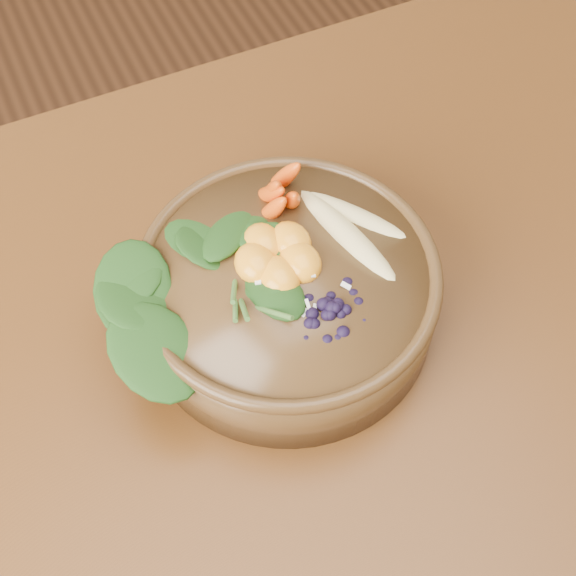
% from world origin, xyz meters
% --- Properties ---
extents(ground, '(4.00, 4.00, 0.00)m').
position_xyz_m(ground, '(0.00, 0.00, 0.00)').
color(ground, '#381E0F').
rests_on(ground, ground).
extents(dining_table, '(1.60, 0.90, 0.75)m').
position_xyz_m(dining_table, '(0.00, 0.00, 0.66)').
color(dining_table, '#331C0C').
rests_on(dining_table, ground).
extents(stoneware_bowl, '(0.32, 0.32, 0.07)m').
position_xyz_m(stoneware_bowl, '(-0.20, 0.10, 0.79)').
color(stoneware_bowl, '#51351A').
rests_on(stoneware_bowl, dining_table).
extents(kale_heap, '(0.21, 0.19, 0.04)m').
position_xyz_m(kale_heap, '(-0.25, 0.14, 0.84)').
color(kale_heap, '#1F4716').
rests_on(kale_heap, stoneware_bowl).
extents(carrot_cluster, '(0.07, 0.07, 0.07)m').
position_xyz_m(carrot_cluster, '(-0.17, 0.18, 0.86)').
color(carrot_cluster, '#EB4B10').
rests_on(carrot_cluster, stoneware_bowl).
extents(banana_halves, '(0.10, 0.15, 0.03)m').
position_xyz_m(banana_halves, '(-0.13, 0.12, 0.83)').
color(banana_halves, '#E0CC84').
rests_on(banana_halves, stoneware_bowl).
extents(mandarin_cluster, '(0.09, 0.10, 0.03)m').
position_xyz_m(mandarin_cluster, '(-0.20, 0.11, 0.84)').
color(mandarin_cluster, orange).
rests_on(mandarin_cluster, stoneware_bowl).
extents(blueberry_pile, '(0.14, 0.12, 0.04)m').
position_xyz_m(blueberry_pile, '(-0.18, 0.04, 0.84)').
color(blueberry_pile, black).
rests_on(blueberry_pile, stoneware_bowl).
extents(coconut_flakes, '(0.10, 0.08, 0.01)m').
position_xyz_m(coconut_flakes, '(-0.19, 0.08, 0.82)').
color(coconut_flakes, white).
rests_on(coconut_flakes, stoneware_bowl).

